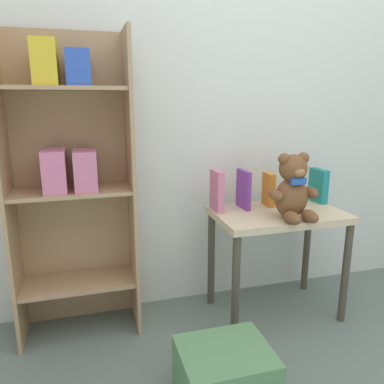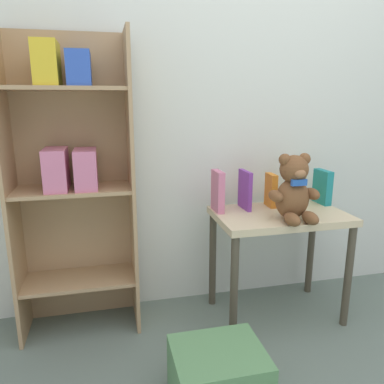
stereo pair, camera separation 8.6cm
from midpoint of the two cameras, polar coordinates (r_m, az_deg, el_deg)
wall_back at (r=2.20m, az=5.84°, el=15.77°), size 4.80×0.06×2.50m
bookshelf_side at (r=1.92m, az=-19.25°, el=3.04°), size 0.59×0.29×1.49m
display_table at (r=2.07m, az=11.77°, el=-5.38°), size 0.69×0.43×0.59m
teddy_bear at (r=1.91m, az=13.90°, el=0.45°), size 0.25×0.23×0.33m
book_standing_pink at (r=1.99m, az=2.58°, el=0.17°), size 0.04×0.13×0.22m
book_standing_purple at (r=2.05m, az=6.66°, el=0.40°), size 0.03×0.15×0.21m
book_standing_orange at (r=2.13m, az=10.46°, el=0.39°), size 0.04×0.11×0.18m
book_standing_yellow at (r=2.19m, az=14.25°, el=0.59°), size 0.04×0.11×0.18m
book_standing_teal at (r=2.28m, az=17.66°, el=0.95°), size 0.05×0.14×0.19m
storage_bin at (r=1.65m, az=3.39°, el=-26.14°), size 0.36×0.30×0.23m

